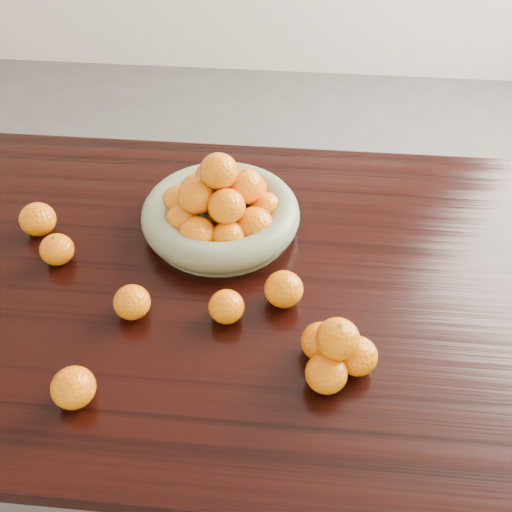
# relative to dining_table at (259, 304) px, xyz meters

# --- Properties ---
(ground) EXTENTS (5.00, 5.00, 0.00)m
(ground) POSITION_rel_dining_table_xyz_m (0.00, 0.00, -0.66)
(ground) COLOR #504E4C
(ground) RESTS_ON ground
(dining_table) EXTENTS (2.00, 1.00, 0.75)m
(dining_table) POSITION_rel_dining_table_xyz_m (0.00, 0.00, 0.00)
(dining_table) COLOR black
(dining_table) RESTS_ON ground
(fruit_bowl) EXTENTS (0.36, 0.36, 0.20)m
(fruit_bowl) POSITION_rel_dining_table_xyz_m (-0.10, 0.15, 0.14)
(fruit_bowl) COLOR gray
(fruit_bowl) RESTS_ON dining_table
(orange_pyramid) EXTENTS (0.14, 0.14, 0.12)m
(orange_pyramid) POSITION_rel_dining_table_xyz_m (0.16, -0.22, 0.14)
(orange_pyramid) COLOR orange
(orange_pyramid) RESTS_ON dining_table
(loose_orange_0) EXTENTS (0.07, 0.07, 0.07)m
(loose_orange_0) POSITION_rel_dining_table_xyz_m (-0.44, 0.01, 0.12)
(loose_orange_0) COLOR orange
(loose_orange_0) RESTS_ON dining_table
(loose_orange_1) EXTENTS (0.08, 0.08, 0.07)m
(loose_orange_1) POSITION_rel_dining_table_xyz_m (-0.29, -0.33, 0.13)
(loose_orange_1) COLOR orange
(loose_orange_1) RESTS_ON dining_table
(loose_orange_2) EXTENTS (0.07, 0.07, 0.07)m
(loose_orange_2) POSITION_rel_dining_table_xyz_m (-0.05, -0.12, 0.12)
(loose_orange_2) COLOR orange
(loose_orange_2) RESTS_ON dining_table
(loose_orange_3) EXTENTS (0.08, 0.08, 0.08)m
(loose_orange_3) POSITION_rel_dining_table_xyz_m (-0.51, 0.10, 0.13)
(loose_orange_3) COLOR orange
(loose_orange_3) RESTS_ON dining_table
(loose_orange_4) EXTENTS (0.08, 0.08, 0.07)m
(loose_orange_4) POSITION_rel_dining_table_xyz_m (0.06, -0.07, 0.13)
(loose_orange_4) COLOR orange
(loose_orange_4) RESTS_ON dining_table
(loose_orange_5) EXTENTS (0.07, 0.07, 0.07)m
(loose_orange_5) POSITION_rel_dining_table_xyz_m (-0.24, -0.13, 0.12)
(loose_orange_5) COLOR orange
(loose_orange_5) RESTS_ON dining_table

